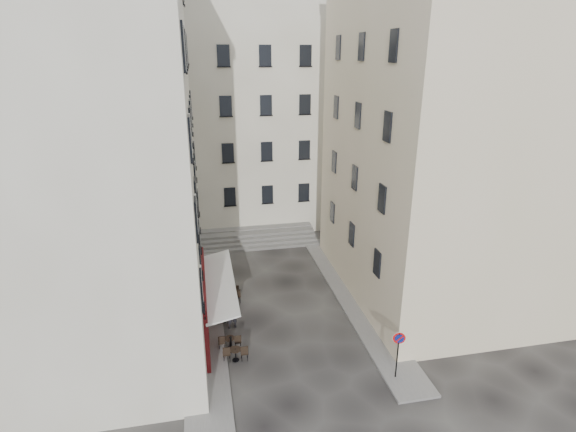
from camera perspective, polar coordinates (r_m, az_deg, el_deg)
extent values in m
plane|color=black|center=(24.95, 0.31, -14.70)|extent=(90.00, 90.00, 0.00)
cube|color=slate|center=(27.93, -10.65, -10.80)|extent=(2.00, 22.00, 0.12)
cube|color=slate|center=(28.43, 8.11, -10.05)|extent=(2.00, 18.00, 0.12)
cube|color=beige|center=(24.29, -26.56, 7.94)|extent=(12.00, 16.00, 20.00)
cube|color=beige|center=(28.25, 20.36, 8.16)|extent=(12.00, 14.00, 18.00)
cube|color=beige|center=(39.54, -6.85, 12.34)|extent=(18.00, 10.00, 18.00)
cube|color=#440B09|center=(24.49, -10.55, -10.95)|extent=(0.25, 7.00, 3.50)
cube|color=black|center=(24.67, -10.40, -11.64)|extent=(0.06, 3.85, 2.00)
cube|color=silver|center=(23.90, -8.75, -8.35)|extent=(1.58, 7.30, 0.41)
cube|color=slate|center=(35.20, -3.63, -3.64)|extent=(9.00, 1.80, 0.20)
cube|color=slate|center=(35.53, -3.74, -3.05)|extent=(9.00, 1.80, 0.20)
cube|color=slate|center=(35.86, -3.84, -2.48)|extent=(9.00, 1.80, 0.20)
cube|color=slate|center=(36.20, -3.95, -1.92)|extent=(9.00, 1.80, 0.20)
cylinder|color=black|center=(23.54, -7.25, -15.94)|extent=(0.10, 0.10, 0.90)
sphere|color=black|center=(23.27, -7.31, -15.01)|extent=(0.12, 0.12, 0.12)
cylinder|color=black|center=(26.46, -7.87, -11.53)|extent=(0.10, 0.10, 0.90)
sphere|color=black|center=(26.22, -7.92, -10.66)|extent=(0.12, 0.12, 0.12)
cylinder|color=black|center=(29.50, -8.35, -8.01)|extent=(0.10, 0.10, 0.90)
sphere|color=black|center=(29.28, -8.40, -7.20)|extent=(0.12, 0.12, 0.12)
cylinder|color=black|center=(21.92, 13.71, -16.95)|extent=(0.06, 0.06, 2.47)
cylinder|color=red|center=(21.35, 13.93, -14.83)|extent=(0.56, 0.15, 0.57)
cylinder|color=navy|center=(21.33, 13.96, -14.87)|extent=(0.41, 0.12, 0.42)
cube|color=red|center=(21.31, 13.99, -14.91)|extent=(0.33, 0.10, 0.34)
cylinder|color=black|center=(23.21, -6.64, -17.70)|extent=(0.34, 0.34, 0.02)
cylinder|color=black|center=(23.02, -6.68, -17.08)|extent=(0.05, 0.05, 0.67)
cylinder|color=black|center=(22.84, -6.71, -16.47)|extent=(0.57, 0.57, 0.04)
cube|color=black|center=(23.02, -5.57, -16.89)|extent=(0.36, 0.36, 0.86)
cube|color=black|center=(23.05, -7.81, -16.94)|extent=(0.36, 0.36, 0.86)
cylinder|color=black|center=(24.01, -7.36, -16.29)|extent=(0.32, 0.32, 0.02)
cylinder|color=black|center=(23.84, -7.39, -15.71)|extent=(0.04, 0.04, 0.63)
cylinder|color=black|center=(23.67, -7.43, -15.15)|extent=(0.54, 0.54, 0.04)
cube|color=black|center=(23.83, -6.40, -15.55)|extent=(0.34, 0.34, 0.81)
cube|color=black|center=(23.87, -8.42, -15.58)|extent=(0.34, 0.34, 0.81)
cylinder|color=black|center=(26.12, -8.21, -13.00)|extent=(0.33, 0.33, 0.02)
cylinder|color=black|center=(25.96, -8.24, -12.43)|extent=(0.05, 0.05, 0.65)
cylinder|color=black|center=(25.80, -8.27, -11.88)|extent=(0.56, 0.56, 0.04)
cube|color=black|center=(25.95, -7.30, -12.27)|extent=(0.35, 0.35, 0.84)
cube|color=black|center=(26.01, -9.20, -12.31)|extent=(0.35, 0.35, 0.84)
cylinder|color=black|center=(27.74, -7.39, -10.81)|extent=(0.37, 0.37, 0.02)
cylinder|color=black|center=(27.57, -7.42, -10.21)|extent=(0.05, 0.05, 0.71)
cylinder|color=black|center=(27.40, -7.45, -9.62)|extent=(0.61, 0.61, 0.04)
cube|color=black|center=(27.57, -6.46, -10.04)|extent=(0.39, 0.39, 0.92)
cube|color=black|center=(27.61, -8.41, -10.08)|extent=(0.39, 0.39, 0.92)
cylinder|color=black|center=(28.21, -7.56, -10.25)|extent=(0.36, 0.36, 0.02)
cylinder|color=black|center=(28.05, -7.59, -9.67)|extent=(0.05, 0.05, 0.70)
cylinder|color=black|center=(27.89, -7.62, -9.10)|extent=(0.60, 0.60, 0.04)
cube|color=black|center=(28.04, -6.67, -9.51)|extent=(0.38, 0.38, 0.90)
cube|color=black|center=(28.09, -8.54, -9.55)|extent=(0.38, 0.38, 0.90)
imported|color=#242228|center=(25.09, -7.20, -12.11)|extent=(0.79, 0.64, 1.87)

